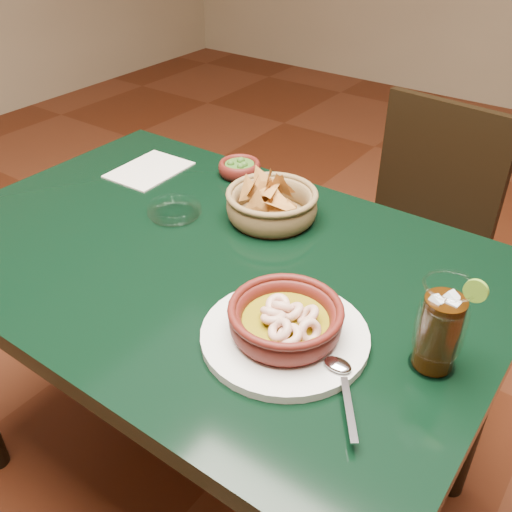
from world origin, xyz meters
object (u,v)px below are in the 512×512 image
Objects in this scene: dining_table at (209,291)px; shrimp_plate at (286,324)px; chip_basket at (272,204)px; cola_drink at (440,327)px; dining_chair at (410,241)px.

shrimp_plate is at bearing -24.06° from dining_table.
cola_drink is (0.47, -0.23, 0.04)m from chip_basket.
chip_basket is (0.03, 0.19, 0.14)m from dining_table.
dining_chair is 0.89m from shrimp_plate.
dining_table is 0.24m from chip_basket.
shrimp_plate is 1.90× the size of cola_drink.
dining_chair is at bearing 112.77° from cola_drink.
chip_basket is (-0.16, -0.51, 0.30)m from dining_chair.
cola_drink is at bearing 21.65° from shrimp_plate.
dining_chair reaches higher than dining_table.
chip_basket reaches higher than dining_table.
dining_table is at bearing -98.35° from chip_basket.
cola_drink is at bearing -67.23° from dining_chair.
cola_drink reaches higher than shrimp_plate.
cola_drink is (0.31, -0.74, 0.35)m from dining_chair.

